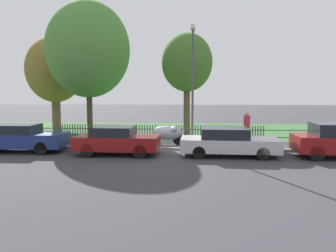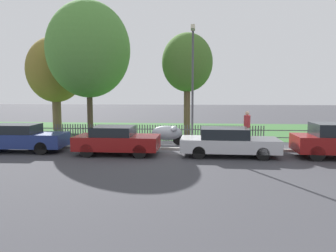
% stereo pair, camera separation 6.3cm
% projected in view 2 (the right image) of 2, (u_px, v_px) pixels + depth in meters
% --- Properties ---
extents(ground_plane, '(120.00, 120.00, 0.00)m').
position_uv_depth(ground_plane, '(149.00, 150.00, 16.37)').
color(ground_plane, '#38383D').
extents(kerb_stone, '(39.63, 0.20, 0.12)m').
position_uv_depth(kerb_stone, '(149.00, 148.00, 16.47)').
color(kerb_stone, gray).
rests_on(kerb_stone, ground).
extents(grass_strip, '(39.63, 11.04, 0.01)m').
position_uv_depth(grass_strip, '(165.00, 130.00, 24.98)').
color(grass_strip, '#33602D').
rests_on(grass_strip, ground).
extents(park_fence, '(39.63, 0.05, 0.95)m').
position_uv_depth(park_fence, '(157.00, 133.00, 19.47)').
color(park_fence, '#4C4C51').
rests_on(park_fence, ground).
extents(parked_car_black_saloon, '(4.39, 1.82, 1.34)m').
position_uv_depth(parked_car_black_saloon, '(19.00, 138.00, 15.83)').
color(parked_car_black_saloon, navy).
rests_on(parked_car_black_saloon, ground).
extents(parked_car_navy_estate, '(3.82, 1.84, 1.31)m').
position_uv_depth(parked_car_navy_estate, '(117.00, 140.00, 15.13)').
color(parked_car_navy_estate, maroon).
rests_on(parked_car_navy_estate, ground).
extents(parked_car_red_compact, '(4.38, 1.87, 1.28)m').
position_uv_depth(parked_car_red_compact, '(228.00, 142.00, 14.73)').
color(parked_car_red_compact, '#BCBCC1').
rests_on(parked_car_red_compact, ground).
extents(covered_motorcycle, '(1.91, 0.78, 1.05)m').
position_uv_depth(covered_motorcycle, '(168.00, 133.00, 18.02)').
color(covered_motorcycle, black).
rests_on(covered_motorcycle, ground).
extents(tree_nearest_kerb, '(4.33, 4.33, 7.09)m').
position_uv_depth(tree_nearest_kerb, '(55.00, 70.00, 24.95)').
color(tree_nearest_kerb, brown).
rests_on(tree_nearest_kerb, ground).
extents(tree_behind_motorcycle, '(5.58, 5.58, 8.93)m').
position_uv_depth(tree_behind_motorcycle, '(89.00, 50.00, 21.90)').
color(tree_behind_motorcycle, '#473828').
rests_on(tree_behind_motorcycle, ground).
extents(tree_mid_park, '(3.37, 3.37, 6.79)m').
position_uv_depth(tree_mid_park, '(187.00, 63.00, 21.73)').
color(tree_mid_park, brown).
rests_on(tree_mid_park, ground).
extents(pedestrian_near_fence, '(0.47, 0.47, 1.81)m').
position_uv_depth(pedestrian_near_fence, '(247.00, 125.00, 18.62)').
color(pedestrian_near_fence, slate).
rests_on(pedestrian_near_fence, ground).
extents(street_lamp, '(0.20, 0.79, 6.08)m').
position_uv_depth(street_lamp, '(193.00, 74.00, 16.28)').
color(street_lamp, '#47474C').
rests_on(street_lamp, ground).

